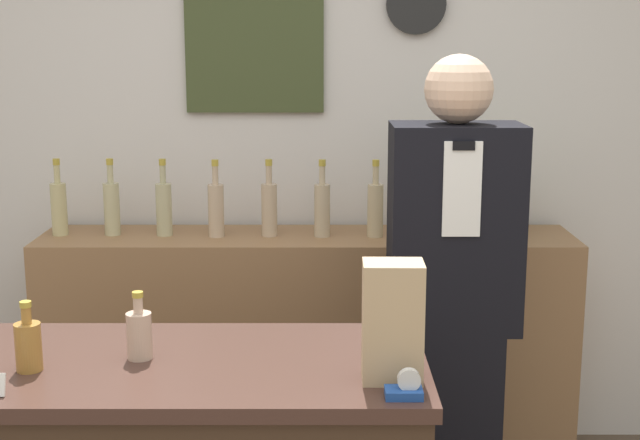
{
  "coord_description": "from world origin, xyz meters",
  "views": [
    {
      "loc": [
        0.16,
        -1.79,
        1.78
      ],
      "look_at": [
        0.17,
        1.09,
        1.18
      ],
      "focal_mm": 50.0,
      "sensor_mm": 36.0,
      "label": 1
    }
  ],
  "objects_px": {
    "potted_plant": "(481,190)",
    "paper_bag": "(390,322)",
    "shopkeeper": "(449,310)",
    "tape_dispenser": "(403,388)"
  },
  "relations": [
    {
      "from": "tape_dispenser",
      "to": "shopkeeper",
      "type": "bearing_deg",
      "value": 74.93
    },
    {
      "from": "shopkeeper",
      "to": "potted_plant",
      "type": "bearing_deg",
      "value": 71.16
    },
    {
      "from": "shopkeeper",
      "to": "paper_bag",
      "type": "xyz_separation_m",
      "value": [
        -0.27,
        -0.8,
        0.22
      ]
    },
    {
      "from": "potted_plant",
      "to": "paper_bag",
      "type": "xyz_separation_m",
      "value": [
        -0.47,
        -1.4,
        -0.09
      ]
    },
    {
      "from": "tape_dispenser",
      "to": "potted_plant",
      "type": "bearing_deg",
      "value": 73.42
    },
    {
      "from": "shopkeeper",
      "to": "paper_bag",
      "type": "bearing_deg",
      "value": -108.64
    },
    {
      "from": "potted_plant",
      "to": "tape_dispenser",
      "type": "height_order",
      "value": "potted_plant"
    },
    {
      "from": "potted_plant",
      "to": "shopkeeper",
      "type": "bearing_deg",
      "value": -108.84
    },
    {
      "from": "shopkeeper",
      "to": "tape_dispenser",
      "type": "relative_size",
      "value": 19.12
    },
    {
      "from": "potted_plant",
      "to": "paper_bag",
      "type": "bearing_deg",
      "value": -108.73
    }
  ]
}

